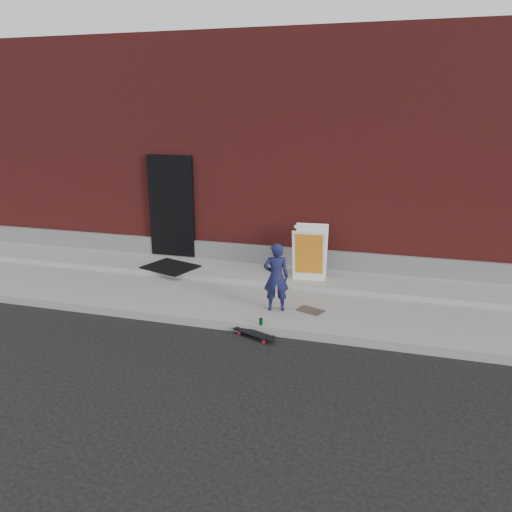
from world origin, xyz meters
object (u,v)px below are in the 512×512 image
(child, at_px, (276,277))
(skateboard, at_px, (254,334))
(soda_can, at_px, (261,322))
(pizza_sign, at_px, (310,253))

(child, height_order, skateboard, child)
(child, height_order, soda_can, child)
(pizza_sign, height_order, soda_can, pizza_sign)
(skateboard, bearing_deg, pizza_sign, 79.01)
(skateboard, distance_m, soda_can, 0.23)
(child, distance_m, skateboard, 1.10)
(skateboard, xyz_separation_m, pizza_sign, (0.46, 2.35, 0.72))
(child, xyz_separation_m, pizza_sign, (0.32, 1.50, 0.04))
(child, bearing_deg, skateboard, 65.38)
(pizza_sign, bearing_deg, child, -101.92)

